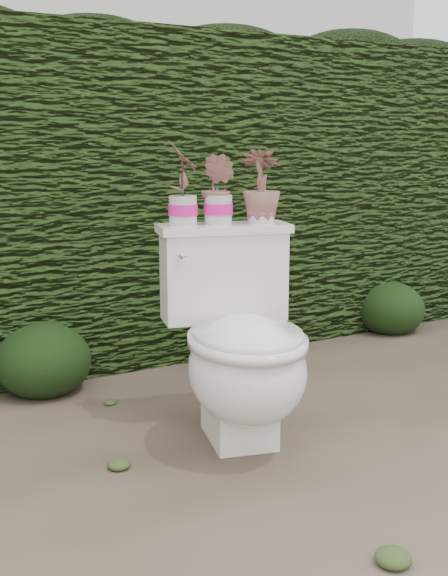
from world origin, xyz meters
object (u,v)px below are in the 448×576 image
toilet (241,348)px  potted_plant_center (218,191)px  potted_plant_left (183,185)px  potted_plant_right (261,188)px

toilet → potted_plant_center: bearing=95.1°
toilet → potted_plant_left: size_ratio=2.62×
toilet → potted_plant_left: 0.64m
potted_plant_left → potted_plant_right: potted_plant_left is taller
potted_plant_right → potted_plant_center: bearing=26.9°
potted_plant_left → potted_plant_center: potted_plant_left is taller
potted_plant_left → potted_plant_right: size_ratio=1.12×
potted_plant_center → toilet: bearing=-29.0°
potted_plant_right → toilet: bearing=85.2°
toilet → potted_plant_center: (0.04, 0.24, 0.54)m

